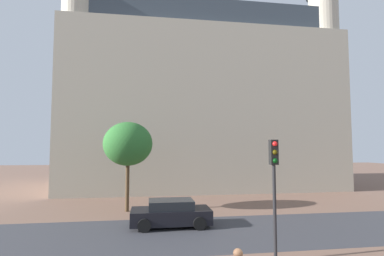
% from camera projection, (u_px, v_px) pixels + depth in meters
% --- Properties ---
extents(ground_plane, '(120.00, 120.00, 0.00)m').
position_uv_depth(ground_plane, '(191.00, 223.00, 15.50)').
color(ground_plane, brown).
extents(street_asphalt_strip, '(120.00, 6.01, 0.00)m').
position_uv_depth(street_asphalt_strip, '(197.00, 233.00, 13.73)').
color(street_asphalt_strip, '#38383D').
rests_on(street_asphalt_strip, ground_plane).
extents(landmark_building, '(26.70, 14.59, 34.70)m').
position_uv_depth(landmark_building, '(198.00, 99.00, 32.43)').
color(landmark_building, '#B2A893').
rests_on(landmark_building, ground_plane).
extents(car_black, '(4.03, 2.04, 1.33)m').
position_uv_depth(car_black, '(171.00, 213.00, 14.91)').
color(car_black, black).
rests_on(car_black, ground_plane).
extents(traffic_light_pole, '(0.28, 0.34, 4.27)m').
position_uv_depth(traffic_light_pole, '(274.00, 175.00, 10.46)').
color(traffic_light_pole, black).
rests_on(traffic_light_pole, ground_plane).
extents(tree_curb_far, '(3.12, 3.12, 5.67)m').
position_uv_depth(tree_curb_far, '(128.00, 144.00, 18.71)').
color(tree_curb_far, '#4C3823').
rests_on(tree_curb_far, ground_plane).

